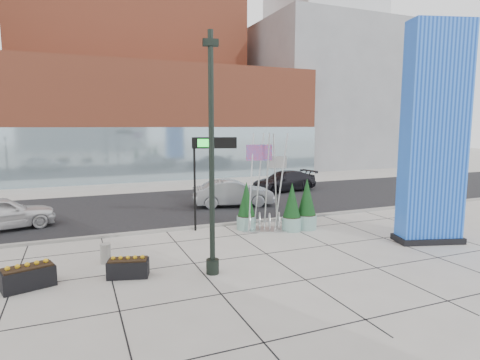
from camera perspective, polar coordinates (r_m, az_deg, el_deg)
name	(u,v)px	position (r m, az deg, el deg)	size (l,w,h in m)	color
ground	(234,250)	(16.93, -0.87, -9.87)	(160.00, 160.00, 0.00)	#9E9991
street_asphalt	(177,206)	(26.21, -8.94, -3.62)	(80.00, 12.00, 0.02)	black
curb_edge	(205,226)	(20.55, -4.99, -6.56)	(80.00, 0.30, 0.12)	gray
tower_podium	(146,122)	(42.59, -13.19, 8.02)	(34.00, 10.00, 11.00)	#AC4E31
tower_glass_front	(156,154)	(37.95, -11.87, 3.58)	(34.00, 0.60, 5.00)	#8CA5B2
building_grey_parking	(325,97)	(56.96, 11.98, 11.44)	(20.00, 18.00, 18.00)	slate
blue_pylon	(434,138)	(19.22, 25.87, 5.35)	(3.09, 2.02, 9.48)	#0C39B4
lamp_post	(212,178)	(13.57, -4.03, 0.24)	(0.55, 0.45, 8.19)	black
public_art_sculpture	(265,205)	(19.71, 3.57, -3.59)	(2.36, 1.79, 4.80)	silver
concrete_bollard	(106,253)	(16.05, -18.57, -9.87)	(0.39, 0.39, 0.75)	gray
overhead_street_sign	(210,150)	(19.61, -4.33, 4.22)	(2.12, 0.81, 4.57)	black
round_planter_east	(307,205)	(20.22, 9.45, -3.55)	(1.02, 1.02, 2.55)	#7BA69C
round_planter_mid	(292,208)	(19.81, 7.38, -3.96)	(0.95, 0.95, 2.38)	#7BA69C
round_planter_west	(246,207)	(19.89, 0.91, -3.83)	(0.96, 0.96, 2.40)	#7BA69C
box_planter_north	(128,267)	(14.47, -15.61, -11.83)	(1.49, 1.01, 0.75)	black
box_planter_south	(28,276)	(14.69, -27.93, -11.98)	(1.69, 1.19, 0.84)	black
car_white_west	(0,214)	(23.00, -30.94, -4.11)	(1.98, 4.93, 1.68)	white
car_silver_mid	(233,193)	(25.62, -0.96, -1.90)	(1.77, 5.09, 1.68)	#94979B
car_dark_east	(284,181)	(31.68, 6.24, -0.19)	(2.21, 5.45, 1.58)	black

